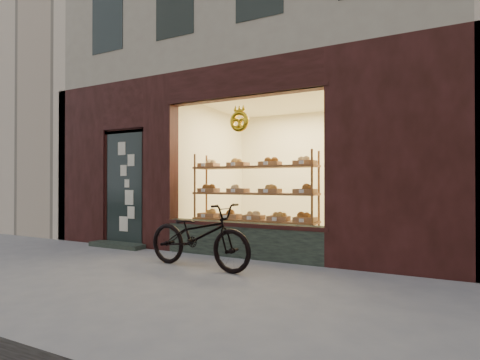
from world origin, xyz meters
The scene contains 5 objects.
ground centered at (0.00, 0.00, 0.00)m, with size 90.00×90.00×0.00m, color slate.
bakery_building centered at (0.04, 5.29, 5.58)m, with size 7.20×7.28×9.00m.
neighbor_left centered at (-9.60, 5.50, 4.50)m, with size 12.00×7.00×9.00m, color beige.
display_shelf centered at (0.45, 2.55, 0.85)m, with size 2.20×0.45×1.70m.
bicycle centered at (0.26, 1.16, 0.45)m, with size 0.60×1.72×0.90m, color black.
Camera 1 is at (3.15, -3.20, 1.17)m, focal length 28.00 mm.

